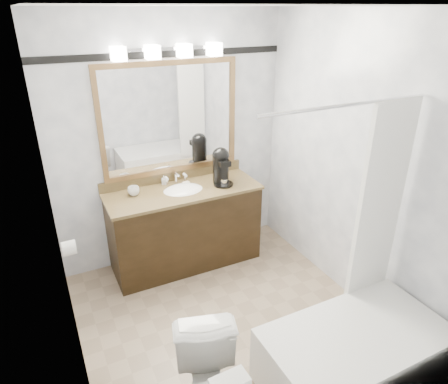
{
  "coord_description": "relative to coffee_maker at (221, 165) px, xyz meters",
  "views": [
    {
      "loc": [
        -1.23,
        -2.38,
        2.49
      ],
      "look_at": [
        0.12,
        0.35,
        1.08
      ],
      "focal_mm": 32.0,
      "sensor_mm": 36.0,
      "label": 1
    }
  ],
  "objects": [
    {
      "name": "coffee_maker",
      "position": [
        0.0,
        0.0,
        0.0
      ],
      "size": [
        0.2,
        0.25,
        0.38
      ],
      "rotation": [
        0.0,
        0.0,
        -0.05
      ],
      "color": "black",
      "rests_on": "vanity"
    },
    {
      "name": "cup_left",
      "position": [
        -0.88,
        0.11,
        -0.15
      ],
      "size": [
        0.14,
        0.14,
        0.09
      ],
      "primitive_type": "imported",
      "rotation": [
        0.0,
        0.0,
        0.33
      ],
      "color": "white",
      "rests_on": "vanity"
    },
    {
      "name": "soap_bar",
      "position": [
        -0.33,
        0.14,
        -0.18
      ],
      "size": [
        0.08,
        0.05,
        0.02
      ],
      "primitive_type": "cube",
      "rotation": [
        0.0,
        0.0,
        0.17
      ],
      "color": "beige",
      "rests_on": "vanity"
    },
    {
      "name": "bathtub",
      "position": [
        0.14,
        -1.9,
        -0.76
      ],
      "size": [
        1.3,
        0.75,
        1.96
      ],
      "color": "white",
      "rests_on": "ground"
    },
    {
      "name": "room",
      "position": [
        -0.41,
        -1.0,
        0.2
      ],
      "size": [
        2.42,
        2.62,
        2.52
      ],
      "color": "gray",
      "rests_on": "ground"
    },
    {
      "name": "soap_bottle_a",
      "position": [
        -0.53,
        0.23,
        -0.15
      ],
      "size": [
        0.05,
        0.06,
        0.09
      ],
      "primitive_type": "imported",
      "rotation": [
        0.0,
        0.0,
        -0.4
      ],
      "color": "white",
      "rests_on": "vanity"
    },
    {
      "name": "mirror",
      "position": [
        -0.41,
        0.29,
        0.45
      ],
      "size": [
        1.4,
        0.04,
        1.1
      ],
      "color": "olive",
      "rests_on": "room"
    },
    {
      "name": "tp_roll",
      "position": [
        -1.55,
        -0.33,
        -0.35
      ],
      "size": [
        0.11,
        0.12,
        0.12
      ],
      "primitive_type": "cylinder",
      "rotation": [
        0.0,
        1.57,
        0.0
      ],
      "color": "white",
      "rests_on": "room"
    },
    {
      "name": "vanity",
      "position": [
        -0.41,
        0.02,
        -0.6
      ],
      "size": [
        1.53,
        0.58,
        0.97
      ],
      "color": "black",
      "rests_on": "ground"
    },
    {
      "name": "vanity_light_bar",
      "position": [
        -0.41,
        0.23,
        1.09
      ],
      "size": [
        1.02,
        0.14,
        0.12
      ],
      "color": "silver",
      "rests_on": "room"
    },
    {
      "name": "accent_stripe",
      "position": [
        -0.41,
        0.3,
        1.05
      ],
      "size": [
        2.4,
        0.01,
        0.06
      ],
      "primitive_type": "cube",
      "color": "black",
      "rests_on": "room"
    }
  ]
}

